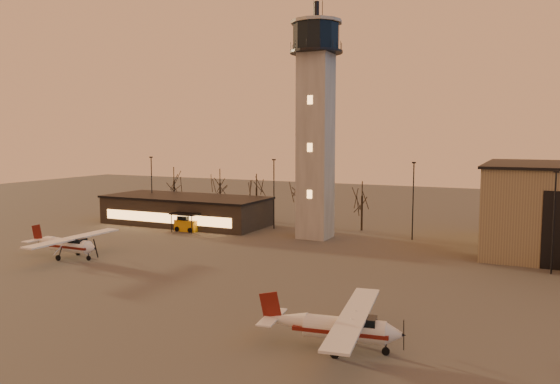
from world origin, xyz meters
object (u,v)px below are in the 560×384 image
Objects in this scene: cessna_front at (347,333)px; cessna_rear at (71,248)px; terminal at (186,210)px; service_cart at (187,225)px; control_tower at (316,114)px.

cessna_rear is at bearing 153.64° from cessna_front.
terminal is 7.32× the size of service_cart.
control_tower reaches higher than service_cart.
terminal reaches higher than cessna_front.
terminal is at bearing 127.92° from cessna_front.
control_tower is 9.39× the size of service_cart.
terminal is 6.32m from service_cart.
terminal is 25.01m from cessna_rear.
cessna_rear is at bearing -130.88° from control_tower.
cessna_rear is (2.16, -24.89, -0.97)m from terminal.
cessna_front reaches higher than service_cart.
control_tower reaches higher than cessna_front.
cessna_front is at bearing -18.73° from cessna_rear.
service_cart is at bearing -170.72° from control_tower.
terminal is (-21.99, 1.98, -14.17)m from control_tower.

